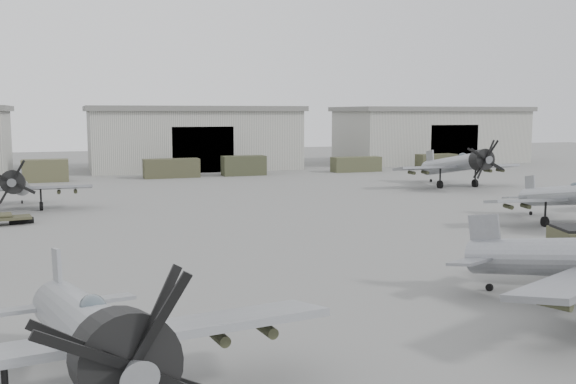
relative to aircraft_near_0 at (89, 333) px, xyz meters
name	(u,v)px	position (x,y,z in m)	size (l,w,h in m)	color
ground	(426,269)	(16.45, 11.34, -2.37)	(220.00, 220.00, 0.00)	#5B5B58
hangar_center	(193,137)	(16.45, 73.30, 2.00)	(29.00, 14.80, 8.70)	#B3B3A8
hangar_right	(430,134)	(54.45, 73.30, 2.00)	(29.00, 14.80, 8.70)	#B3B3A8
support_truck_2	(45,171)	(-2.79, 61.34, -1.10)	(5.02, 2.20, 2.55)	#494930
support_truck_3	(172,168)	(11.48, 61.34, -1.23)	(6.63, 2.20, 2.28)	#3D3D28
support_truck_4	(244,166)	(20.49, 61.34, -1.15)	(5.40, 2.20, 2.44)	#363925
support_truck_5	(356,164)	(35.96, 61.34, -1.39)	(6.60, 2.20, 1.97)	#42442C
support_truck_6	(436,162)	(48.24, 61.34, -1.33)	(5.55, 2.20, 2.08)	#3A3A26
aircraft_near_0	(89,333)	(0.00, 0.00, 0.00)	(13.14, 11.83, 5.22)	#96999E
aircraft_mid_2	(570,196)	(32.35, 18.91, -0.26)	(11.69, 10.52, 4.64)	#93969B
aircraft_far_0	(17,185)	(-4.23, 38.41, -0.28)	(11.44, 10.30, 4.61)	gray
aircraft_far_1	(459,164)	(38.20, 40.98, 0.13)	(13.73, 12.36, 5.49)	gray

